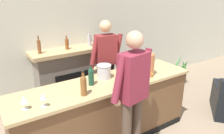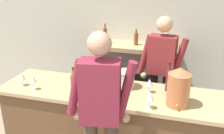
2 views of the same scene
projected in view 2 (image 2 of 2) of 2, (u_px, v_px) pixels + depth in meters
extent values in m
cube|color=beige|center=(153.00, 31.00, 4.17)|extent=(12.00, 0.07, 2.75)
cube|color=brown|center=(117.00, 129.00, 3.10)|extent=(2.79, 0.67, 0.96)
cube|color=tan|center=(118.00, 93.00, 2.92)|extent=(2.86, 0.74, 0.04)
cube|color=slate|center=(134.00, 80.00, 4.29)|extent=(1.22, 0.44, 1.13)
cube|color=black|center=(131.00, 93.00, 4.13)|extent=(0.67, 0.02, 0.72)
cube|color=tan|center=(135.00, 47.00, 4.06)|extent=(1.38, 0.52, 0.07)
cylinder|color=brown|center=(105.00, 36.00, 4.13)|extent=(0.06, 0.06, 0.24)
cylinder|color=brown|center=(105.00, 26.00, 4.07)|extent=(0.03, 0.03, 0.08)
cylinder|color=brown|center=(136.00, 39.00, 4.01)|extent=(0.07, 0.07, 0.19)
cylinder|color=brown|center=(136.00, 31.00, 3.96)|extent=(0.03, 0.03, 0.06)
cylinder|color=#AEACB7|center=(167.00, 40.00, 3.88)|extent=(0.08, 0.08, 0.23)
cylinder|color=#AEACB7|center=(167.00, 30.00, 3.82)|extent=(0.03, 0.03, 0.08)
cube|color=maroon|center=(100.00, 92.00, 2.23)|extent=(0.39, 0.28, 0.60)
cylinder|color=maroon|center=(126.00, 90.00, 2.22)|extent=(0.20, 0.08, 0.57)
sphere|color=tan|center=(126.00, 118.00, 2.34)|extent=(0.09, 0.09, 0.09)
cylinder|color=maroon|center=(75.00, 88.00, 2.26)|extent=(0.20, 0.08, 0.57)
sphere|color=tan|center=(78.00, 115.00, 2.39)|extent=(0.09, 0.09, 0.09)
sphere|color=tan|center=(99.00, 43.00, 2.07)|extent=(0.21, 0.21, 0.21)
cylinder|color=black|center=(152.00, 104.00, 3.64)|extent=(0.13, 0.13, 1.01)
cube|color=black|center=(149.00, 134.00, 3.74)|extent=(0.13, 0.25, 0.07)
cylinder|color=black|center=(165.00, 107.00, 3.56)|extent=(0.13, 0.13, 1.01)
cube|color=maroon|center=(162.00, 55.00, 3.32)|extent=(0.39, 0.27, 0.52)
cylinder|color=maroon|center=(145.00, 54.00, 3.40)|extent=(0.20, 0.08, 0.57)
sphere|color=tan|center=(144.00, 75.00, 3.49)|extent=(0.09, 0.09, 0.09)
cylinder|color=maroon|center=(179.00, 59.00, 3.23)|extent=(0.20, 0.08, 0.57)
sphere|color=tan|center=(177.00, 81.00, 3.32)|extent=(0.09, 0.09, 0.09)
sphere|color=tan|center=(165.00, 24.00, 3.18)|extent=(0.21, 0.21, 0.21)
cylinder|color=#B8683D|center=(178.00, 90.00, 2.56)|extent=(0.23, 0.23, 0.35)
cone|color=#B8683D|center=(180.00, 71.00, 2.48)|extent=(0.24, 0.24, 0.07)
cylinder|color=#B29333|center=(177.00, 105.00, 2.47)|extent=(0.02, 0.04, 0.02)
cylinder|color=silver|center=(126.00, 80.00, 2.99)|extent=(0.21, 0.21, 0.20)
cylinder|color=silver|center=(126.00, 72.00, 2.95)|extent=(0.22, 0.22, 0.01)
cylinder|color=brown|center=(74.00, 85.00, 2.80)|extent=(0.08, 0.08, 0.23)
sphere|color=brown|center=(74.00, 76.00, 2.76)|extent=(0.08, 0.08, 0.08)
cylinder|color=brown|center=(74.00, 72.00, 2.75)|extent=(0.03, 0.03, 0.09)
cylinder|color=black|center=(73.00, 68.00, 2.73)|extent=(0.04, 0.04, 0.01)
cylinder|color=#1A432F|center=(100.00, 81.00, 2.95)|extent=(0.08, 0.08, 0.21)
sphere|color=#1A432F|center=(100.00, 72.00, 2.92)|extent=(0.08, 0.08, 0.08)
cylinder|color=#1A432F|center=(100.00, 69.00, 2.90)|extent=(0.03, 0.03, 0.08)
cylinder|color=black|center=(100.00, 65.00, 2.88)|extent=(0.04, 0.04, 0.01)
cylinder|color=#54232A|center=(168.00, 81.00, 2.89)|extent=(0.07, 0.07, 0.24)
sphere|color=#54232A|center=(169.00, 72.00, 2.85)|extent=(0.06, 0.06, 0.06)
cylinder|color=#54232A|center=(170.00, 68.00, 2.83)|extent=(0.03, 0.03, 0.09)
cylinder|color=black|center=(170.00, 63.00, 2.81)|extent=(0.03, 0.03, 0.01)
cylinder|color=silver|center=(149.00, 92.00, 2.89)|extent=(0.06, 0.06, 0.01)
cylinder|color=silver|center=(149.00, 89.00, 2.88)|extent=(0.01, 0.01, 0.09)
cone|color=silver|center=(150.00, 82.00, 2.85)|extent=(0.08, 0.08, 0.07)
cylinder|color=silver|center=(149.00, 108.00, 2.56)|extent=(0.07, 0.07, 0.01)
cylinder|color=silver|center=(150.00, 104.00, 2.54)|extent=(0.01, 0.01, 0.09)
cone|color=silver|center=(150.00, 96.00, 2.51)|extent=(0.09, 0.09, 0.09)
cylinder|color=silver|center=(34.00, 89.00, 2.97)|extent=(0.07, 0.07, 0.01)
cylinder|color=silver|center=(34.00, 85.00, 2.95)|extent=(0.01, 0.01, 0.09)
cone|color=silver|center=(33.00, 79.00, 2.92)|extent=(0.08, 0.08, 0.08)
cylinder|color=silver|center=(23.00, 85.00, 3.07)|extent=(0.07, 0.07, 0.01)
cylinder|color=silver|center=(23.00, 82.00, 3.06)|extent=(0.01, 0.01, 0.08)
cone|color=silver|center=(22.00, 76.00, 3.03)|extent=(0.09, 0.09, 0.09)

